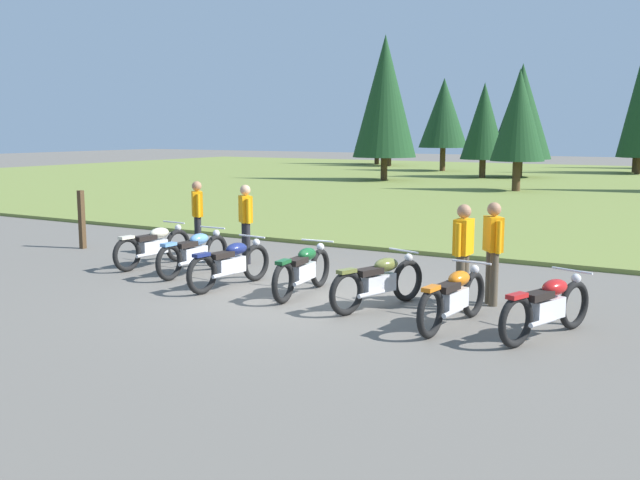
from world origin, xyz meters
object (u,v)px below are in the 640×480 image
Objects in this scene: motorcycle_cream at (154,245)px; rider_in_hivis_vest at (493,247)px; motorcycle_sky_blue at (194,252)px; motorcycle_orange at (454,297)px; motorcycle_british_green at (303,270)px; motorcycle_olive at (379,281)px; rider_with_back_turned at (463,250)px; motorcycle_red at (547,306)px; rider_near_row_end at (246,219)px; motorcycle_navy at (230,263)px; rider_checking_bike at (197,213)px; trail_marker_post at (82,220)px.

motorcycle_cream is 7.10m from rider_in_hivis_vest.
motorcycle_sky_blue is 5.84m from motorcycle_orange.
motorcycle_olive is at bearing -7.03° from motorcycle_british_green.
motorcycle_british_green is 1.26× the size of rider_with_back_turned.
rider_near_row_end reaches higher than motorcycle_red.
rider_checking_bike is (-2.77, 2.39, 0.51)m from motorcycle_navy.
motorcycle_cream is at bearing 162.60° from motorcycle_navy.
motorcycle_british_green is 1.04× the size of motorcycle_red.
motorcycle_navy is at bearing 173.61° from motorcycle_orange.
motorcycle_cream is 2.76m from motorcycle_navy.
motorcycle_navy is 4.61m from rider_in_hivis_vest.
motorcycle_orange is at bearing -174.84° from motorcycle_red.
motorcycle_olive is at bearing -0.62° from motorcycle_navy.
rider_near_row_end is 5.71m from rider_in_hivis_vest.
rider_in_hivis_vest is at bearing -9.77° from rider_near_row_end.
rider_with_back_turned reaches higher than motorcycle_british_green.
motorcycle_orange and motorcycle_red have the same top height.
rider_in_hivis_vest reaches higher than motorcycle_cream.
motorcycle_red is (7.03, -0.96, 0.00)m from motorcycle_sky_blue.
motorcycle_red is 1.99m from rider_in_hivis_vest.
motorcycle_cream is at bearing 169.39° from motorcycle_orange.
rider_checking_bike reaches higher than trail_marker_post.
rider_near_row_end is 1.20× the size of trail_marker_post.
trail_marker_post reaches higher than motorcycle_red.
motorcycle_british_green is 1.51× the size of trail_marker_post.
motorcycle_orange is at bearing -76.52° from rider_with_back_turned.
rider_checking_bike is at bearing 158.06° from motorcycle_orange.
trail_marker_post is (-10.16, 0.56, -0.25)m from rider_in_hivis_vest.
motorcycle_cream is at bearing -139.26° from rider_near_row_end.
motorcycle_orange is 1.51× the size of trail_marker_post.
rider_checking_bike is at bearing 139.14° from motorcycle_navy.
motorcycle_british_green is at bearing 172.97° from motorcycle_olive.
rider_with_back_turned reaches higher than motorcycle_navy.
motorcycle_red is at bearing -8.21° from motorcycle_cream.
rider_near_row_end reaches higher than motorcycle_olive.
motorcycle_cream and motorcycle_olive have the same top height.
motorcycle_british_green is at bearing -8.74° from motorcycle_sky_blue.
trail_marker_post is at bearing -165.99° from rider_checking_bike.
motorcycle_cream is at bearing 169.44° from motorcycle_sky_blue.
motorcycle_cream is 6.80m from rider_with_back_turned.
rider_checking_bike is at bearing 165.15° from rider_with_back_turned.
rider_near_row_end is at bearing -11.47° from rider_checking_bike.
motorcycle_orange is 7.74m from rider_checking_bike.
motorcycle_red is (4.25, -0.53, 0.00)m from motorcycle_british_green.
motorcycle_sky_blue is 4.37m from motorcycle_olive.
rider_in_hivis_vest is (7.08, 0.28, 0.51)m from motorcycle_cream.
trail_marker_post is at bearing 173.64° from rider_with_back_turned.
motorcycle_navy is at bearing -166.09° from rider_in_hivis_vest.
rider_with_back_turned is at bearing -119.59° from rider_in_hivis_vest.
rider_near_row_end is (0.17, 1.49, 0.51)m from motorcycle_sky_blue.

